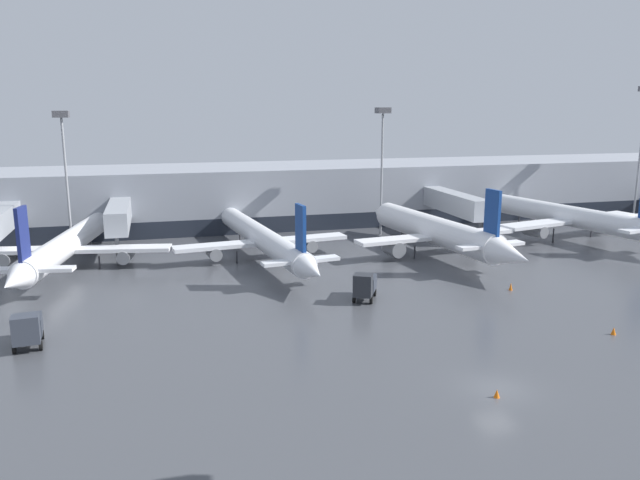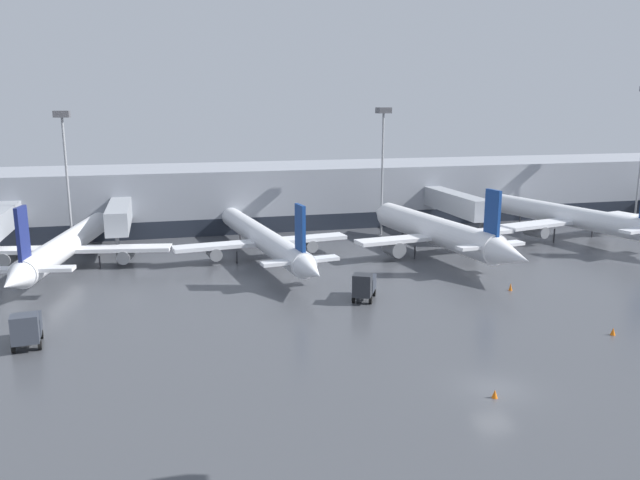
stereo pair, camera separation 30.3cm
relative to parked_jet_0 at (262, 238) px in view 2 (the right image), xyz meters
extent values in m
plane|color=#424449|center=(8.85, -38.75, -2.56)|extent=(320.00, 320.00, 0.00)
cube|color=gray|center=(8.85, 23.25, 1.94)|extent=(160.00, 16.00, 9.00)
cube|color=#1E232D|center=(8.85, 15.20, -1.36)|extent=(156.80, 0.10, 2.40)
cube|color=#9399A0|center=(-16.68, 8.29, 2.04)|extent=(2.60, 13.92, 2.80)
cylinder|color=#3F4247|center=(-16.68, 1.93, -0.96)|extent=(0.44, 0.44, 3.20)
cube|color=#9399A0|center=(28.93, 7.32, 2.04)|extent=(2.60, 15.86, 2.80)
cylinder|color=#3F4247|center=(28.93, -0.01, -0.96)|extent=(0.44, 0.44, 3.20)
cylinder|color=silver|center=(-0.09, 0.73, 0.04)|extent=(6.46, 30.65, 2.68)
cone|color=silver|center=(-2.18, 17.35, 0.04)|extent=(2.89, 3.24, 2.54)
cone|color=silver|center=(2.06, -16.42, 0.04)|extent=(2.89, 4.29, 2.41)
cube|color=silver|center=(0.00, -0.03, -0.49)|extent=(21.30, 5.10, 0.44)
cube|color=silver|center=(1.66, -13.22, 0.31)|extent=(8.15, 2.38, 0.35)
cube|color=navy|center=(1.66, -13.22, 3.43)|extent=(0.64, 2.26, 5.16)
cylinder|color=slate|center=(-5.87, -0.77, -1.30)|extent=(1.80, 2.90, 1.47)
cylinder|color=slate|center=(5.88, 0.71, -1.30)|extent=(1.80, 2.90, 1.47)
cylinder|color=#2D2D33|center=(-1.33, 10.58, -1.86)|extent=(0.20, 0.20, 1.40)
cylinder|color=#2D2D33|center=(-3.26, -1.21, -1.86)|extent=(0.20, 0.20, 1.40)
cylinder|color=#2D2D33|center=(3.46, -0.36, -1.86)|extent=(0.20, 0.20, 1.40)
cylinder|color=white|center=(21.00, -2.84, 0.50)|extent=(6.55, 24.31, 3.38)
cone|color=white|center=(19.14, 10.94, 0.50)|extent=(3.67, 4.11, 3.21)
cone|color=white|center=(22.94, -17.28, 0.50)|extent=(3.69, 5.42, 3.04)
cube|color=white|center=(21.08, -3.43, -0.18)|extent=(21.47, 5.39, 0.44)
cube|color=white|center=(22.47, -13.81, 0.84)|extent=(8.22, 2.51, 0.35)
cube|color=navy|center=(22.47, -13.81, 4.18)|extent=(0.67, 2.34, 5.35)
cylinder|color=slate|center=(15.16, -4.23, -1.20)|extent=(2.22, 3.05, 1.86)
cylinder|color=slate|center=(26.99, -2.64, -1.20)|extent=(2.22, 3.05, 1.86)
cylinder|color=#2D2D33|center=(19.95, 4.92, -1.79)|extent=(0.20, 0.20, 1.54)
cylinder|color=#2D2D33|center=(17.78, -4.48, -1.79)|extent=(0.20, 0.20, 1.54)
cylinder|color=#2D2D33|center=(24.54, -3.57, -1.79)|extent=(0.20, 0.20, 1.54)
cylinder|color=white|center=(-22.05, 2.19, 0.11)|extent=(7.48, 27.34, 2.72)
cone|color=white|center=(-19.38, 17.10, 0.11)|extent=(3.07, 3.40, 2.58)
cone|color=white|center=(-24.80, -13.25, 0.11)|extent=(3.13, 4.45, 2.45)
cube|color=white|center=(-22.17, 1.52, -0.44)|extent=(23.30, 6.63, 0.44)
cube|color=white|center=(-24.25, -10.17, 0.38)|extent=(8.94, 2.98, 0.35)
cube|color=navy|center=(-24.25, -10.17, 3.65)|extent=(0.76, 2.36, 5.46)
cylinder|color=slate|center=(-28.56, 2.66, -1.26)|extent=(1.97, 3.07, 1.50)
cylinder|color=slate|center=(-15.77, 0.38, -1.26)|extent=(1.97, 3.07, 1.50)
cylinder|color=#2D2D33|center=(-20.49, 10.92, -1.84)|extent=(0.20, 0.20, 1.44)
cylinder|color=#2D2D33|center=(-25.94, 1.50, -1.84)|extent=(0.20, 0.20, 1.44)
cylinder|color=#2D2D33|center=(-18.63, 0.20, -1.84)|extent=(0.20, 0.20, 1.44)
cylinder|color=silver|center=(42.90, 1.35, 0.61)|extent=(8.81, 26.52, 2.86)
cone|color=silver|center=(39.53, 15.82, 0.61)|extent=(3.36, 3.68, 2.71)
cube|color=silver|center=(43.05, 0.71, 0.04)|extent=(23.53, 8.25, 0.44)
cylinder|color=slate|center=(36.65, -0.78, -0.82)|extent=(2.28, 3.59, 1.57)
cylinder|color=slate|center=(49.44, 2.20, -0.82)|extent=(2.28, 3.59, 1.57)
cylinder|color=#2D2D33|center=(40.94, 9.76, -1.62)|extent=(0.20, 0.20, 1.89)
cylinder|color=#2D2D33|center=(39.54, -0.79, -1.62)|extent=(0.20, 0.20, 1.89)
cylinder|color=#2D2D33|center=(46.85, 0.91, -1.62)|extent=(0.20, 0.20, 1.89)
cube|color=#2D333D|center=(7.09, -17.58, -1.18)|extent=(2.74, 3.05, 1.35)
cube|color=#26282D|center=(6.16, -19.38, -0.82)|extent=(2.22, 2.15, 2.08)
cylinder|color=black|center=(6.84, -19.80, -2.21)|extent=(0.54, 0.74, 0.70)
cylinder|color=black|center=(5.41, -19.06, -2.21)|extent=(0.54, 0.74, 0.70)
cylinder|color=black|center=(8.00, -17.55, -2.21)|extent=(0.54, 0.74, 0.70)
cylinder|color=black|center=(6.57, -16.81, -2.21)|extent=(0.54, 0.74, 0.70)
cube|color=#2D333D|center=(-22.18, -22.10, -1.16)|extent=(2.29, 2.71, 1.39)
cube|color=#333842|center=(-21.95, -24.10, -0.79)|extent=(2.08, 1.74, 2.13)
cylinder|color=black|center=(-21.04, -24.06, -2.21)|extent=(0.33, 0.72, 0.70)
cylinder|color=black|center=(-22.85, -24.26, -2.21)|extent=(0.33, 0.72, 0.70)
cylinder|color=black|center=(-21.33, -21.56, -2.21)|extent=(0.33, 0.72, 0.70)
cylinder|color=black|center=(-23.14, -21.77, -2.21)|extent=(0.33, 0.72, 0.70)
cone|color=orange|center=(8.16, -39.89, -2.28)|extent=(0.38, 0.38, 0.55)
cone|color=orange|center=(21.82, -19.23, -2.19)|extent=(0.36, 0.36, 0.75)
cone|color=orange|center=(23.08, -32.37, -2.25)|extent=(0.41, 0.41, 0.62)
cylinder|color=gray|center=(18.87, 10.30, 5.96)|extent=(0.30, 0.30, 17.05)
cube|color=#4C4C51|center=(18.87, 10.30, 14.88)|extent=(1.80, 1.80, 0.80)
cylinder|color=gray|center=(-22.52, 9.29, 5.79)|extent=(0.30, 0.30, 16.69)
cube|color=#4C4C51|center=(-22.52, 9.29, 14.53)|extent=(1.80, 1.80, 0.80)
camera|label=1|loc=(-11.99, -72.24, 15.51)|focal=35.00mm
camera|label=2|loc=(-11.70, -72.32, 15.51)|focal=35.00mm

